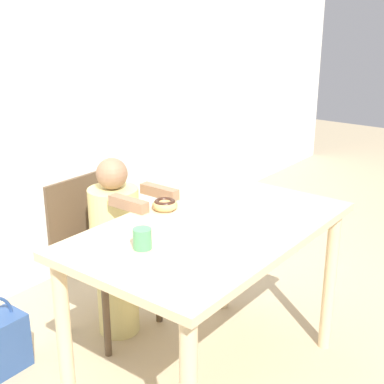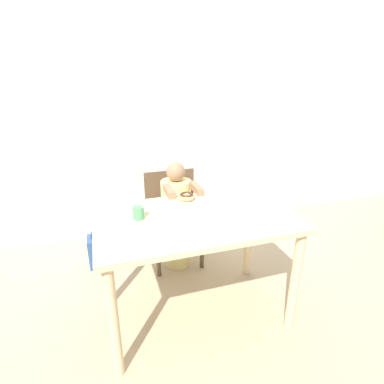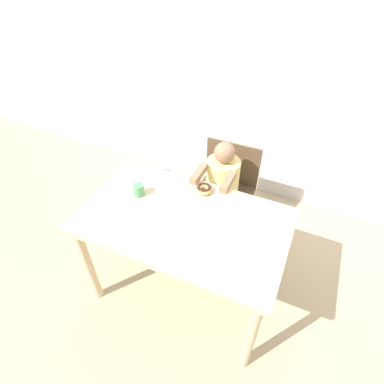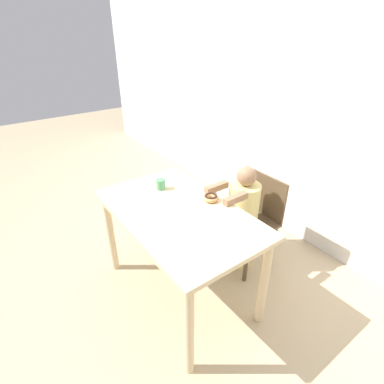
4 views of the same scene
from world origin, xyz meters
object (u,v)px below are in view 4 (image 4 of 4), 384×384
object	(u,v)px
chair	(251,218)
child_figure	(242,219)
cup	(161,184)
donut	(211,198)
handbag	(213,212)

from	to	relation	value
chair	child_figure	distance (m)	0.12
cup	donut	bearing A→B (deg)	28.72
cup	chair	bearing A→B (deg)	59.87
chair	donut	bearing A→B (deg)	-91.47
donut	cup	bearing A→B (deg)	-151.28
chair	cup	world-z (taller)	cup
child_figure	donut	bearing A→B (deg)	-91.95
donut	cup	world-z (taller)	cup
chair	donut	xyz separation A→B (m)	(-0.01, -0.45, 0.35)
chair	donut	world-z (taller)	donut
donut	cup	size ratio (longest dim) A/B	1.43
chair	cup	distance (m)	0.84
donut	handbag	world-z (taller)	donut
child_figure	donut	distance (m)	0.47
handbag	donut	bearing A→B (deg)	-42.70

